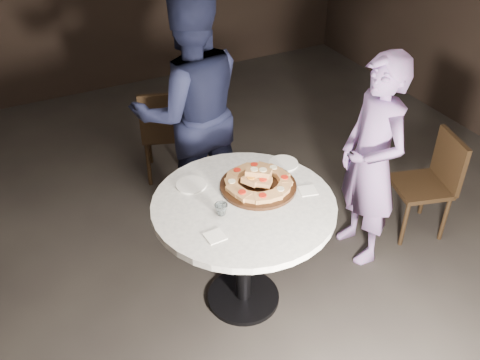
% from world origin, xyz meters
% --- Properties ---
extents(floor, '(7.00, 7.00, 0.00)m').
position_xyz_m(floor, '(0.00, 0.00, 0.00)').
color(floor, black).
rests_on(floor, ground).
extents(table, '(1.43, 1.43, 0.82)m').
position_xyz_m(table, '(-0.10, -0.12, 0.67)').
color(table, black).
rests_on(table, ground).
extents(serving_board, '(0.62, 0.62, 0.02)m').
position_xyz_m(serving_board, '(0.05, -0.02, 0.83)').
color(serving_board, black).
rests_on(serving_board, table).
extents(focaccia_pile, '(0.42, 0.41, 0.11)m').
position_xyz_m(focaccia_pile, '(0.05, -0.02, 0.87)').
color(focaccia_pile, '#AF7744').
rests_on(focaccia_pile, serving_board).
extents(plate_left, '(0.19, 0.19, 0.01)m').
position_xyz_m(plate_left, '(-0.31, 0.18, 0.83)').
color(plate_left, white).
rests_on(plate_left, table).
extents(plate_right, '(0.22, 0.22, 0.01)m').
position_xyz_m(plate_right, '(0.31, 0.13, 0.83)').
color(plate_right, white).
rests_on(plate_right, table).
extents(water_glass, '(0.09, 0.09, 0.07)m').
position_xyz_m(water_glass, '(-0.27, -0.16, 0.86)').
color(water_glass, silver).
rests_on(water_glass, table).
extents(napkin_near, '(0.11, 0.11, 0.01)m').
position_xyz_m(napkin_near, '(-0.38, -0.32, 0.82)').
color(napkin_near, white).
rests_on(napkin_near, table).
extents(napkin_far, '(0.12, 0.12, 0.01)m').
position_xyz_m(napkin_far, '(0.30, -0.19, 0.82)').
color(napkin_far, white).
rests_on(napkin_far, table).
extents(chair_far, '(0.53, 0.54, 0.88)m').
position_xyz_m(chair_far, '(-0.03, 1.45, 0.51)').
color(chair_far, black).
rests_on(chair_far, ground).
extents(chair_right, '(0.48, 0.47, 0.81)m').
position_xyz_m(chair_right, '(1.49, -0.08, 0.47)').
color(chair_right, black).
rests_on(chair_right, ground).
extents(diner_navy, '(0.96, 0.79, 1.81)m').
position_xyz_m(diner_navy, '(-0.00, 0.93, 0.90)').
color(diner_navy, black).
rests_on(diner_navy, ground).
extents(diner_teal, '(0.41, 0.59, 1.54)m').
position_xyz_m(diner_teal, '(0.89, -0.06, 0.77)').
color(diner_teal, '#7B629E').
rests_on(diner_teal, ground).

